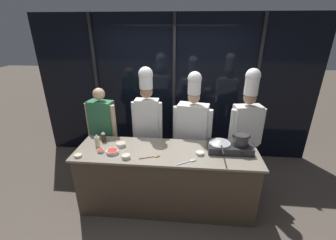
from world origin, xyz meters
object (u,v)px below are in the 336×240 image
serving_spoon_slotted (154,156)px  prep_bowl_chili_flakes (101,150)px  chef_sous (193,124)px  frying_pan (220,142)px  squeeze_bottle_soy (103,137)px  squeeze_bottle_oil (97,141)px  portable_stove (230,147)px  stock_pot (241,139)px  person_guest (103,126)px  chef_head (147,116)px  prep_bowl_shrimp (121,144)px  chef_line (246,123)px  serving_spoon_solid (191,161)px  prep_bowl_bell_pepper (112,151)px  prep_bowl_onion (200,153)px  prep_bowl_chicken (126,156)px  prep_bowl_ginger (78,155)px

serving_spoon_slotted → prep_bowl_chili_flakes: bearing=175.7°
serving_spoon_slotted → chef_sous: (0.50, 0.76, 0.14)m
frying_pan → squeeze_bottle_soy: 1.66m
frying_pan → squeeze_bottle_oil: (-1.68, -0.06, -0.04)m
portable_stove → stock_pot: 0.19m
person_guest → chef_sous: size_ratio=0.86×
chef_head → prep_bowl_shrimp: bearing=61.0°
chef_head → chef_line: (1.52, -0.04, -0.05)m
person_guest → chef_line: chef_line is taller
stock_pot → serving_spoon_solid: bearing=-154.5°
prep_bowl_bell_pepper → chef_line: bearing=20.2°
prep_bowl_bell_pepper → person_guest: person_guest is taller
serving_spoon_solid → prep_bowl_onion: bearing=55.6°
squeeze_bottle_oil → prep_bowl_chili_flakes: squeeze_bottle_oil is taller
serving_spoon_slotted → chef_head: (-0.22, 0.77, 0.25)m
portable_stove → chef_line: (0.31, 0.48, 0.16)m
chef_sous → serving_spoon_slotted: bearing=68.2°
portable_stove → person_guest: 2.00m
squeeze_bottle_soy → person_guest: person_guest is taller
prep_bowl_chili_flakes → stock_pot: bearing=6.0°
prep_bowl_chili_flakes → prep_bowl_chicken: bearing=-17.7°
frying_pan → chef_head: 1.20m
chef_head → squeeze_bottle_soy: bearing=34.9°
prep_bowl_onion → prep_bowl_chicken: size_ratio=0.98×
squeeze_bottle_soy → prep_bowl_shrimp: (0.29, -0.12, -0.04)m
prep_bowl_ginger → serving_spoon_slotted: (0.97, 0.09, -0.01)m
prep_bowl_shrimp → chef_sous: 1.14m
prep_bowl_chili_flakes → chef_head: chef_head is taller
frying_pan → chef_line: bearing=47.5°
frying_pan → person_guest: 1.87m
prep_bowl_chicken → squeeze_bottle_oil: bearing=152.0°
squeeze_bottle_soy → chef_sous: (1.29, 0.41, 0.07)m
prep_bowl_chili_flakes → prep_bowl_shrimp: (0.23, 0.18, 0.01)m
prep_bowl_bell_pepper → prep_bowl_chicken: bearing=-26.7°
prep_bowl_onion → serving_spoon_solid: bearing=-124.4°
prep_bowl_chili_flakes → prep_bowl_shrimp: bearing=38.3°
chef_head → chef_line: 1.52m
squeeze_bottle_soy → person_guest: 0.40m
squeeze_bottle_oil → prep_bowl_chicken: (0.47, -0.25, -0.07)m
prep_bowl_chili_flakes → squeeze_bottle_oil: bearing=124.8°
prep_bowl_chili_flakes → serving_spoon_solid: bearing=-5.7°
prep_bowl_bell_pepper → prep_bowl_ginger: size_ratio=1.70×
chef_sous → prep_bowl_bell_pepper: bearing=45.7°
squeeze_bottle_oil → squeeze_bottle_soy: squeeze_bottle_oil is taller
prep_bowl_onion → chef_sous: 0.67m
squeeze_bottle_soy → prep_bowl_ginger: size_ratio=1.63×
frying_pan → chef_sous: bearing=124.7°
prep_bowl_chili_flakes → chef_head: bearing=54.3°
serving_spoon_solid → person_guest: (-1.42, 0.79, 0.06)m
portable_stove → stock_pot: bearing=0.1°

